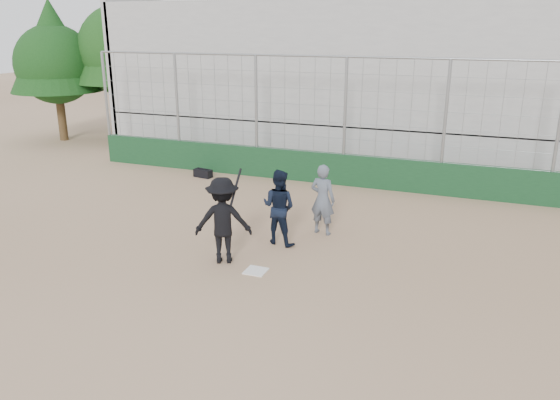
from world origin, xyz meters
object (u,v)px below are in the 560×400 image
(catcher_crouched, at_px, (279,219))
(equipment_bag, at_px, (203,173))
(umpire, at_px, (323,203))
(batter_at_plate, at_px, (223,220))

(catcher_crouched, xyz_separation_m, equipment_bag, (-4.52, 4.57, -0.46))
(umpire, xyz_separation_m, equipment_bag, (-5.28, 3.56, -0.65))
(equipment_bag, bearing_deg, catcher_crouched, -45.27)
(catcher_crouched, distance_m, umpire, 1.27)
(batter_at_plate, xyz_separation_m, equipment_bag, (-3.78, 5.93, -0.81))
(catcher_crouched, xyz_separation_m, umpire, (0.75, 1.00, 0.19))
(batter_at_plate, height_order, catcher_crouched, batter_at_plate)
(umpire, bearing_deg, catcher_crouched, 62.97)
(catcher_crouched, distance_m, equipment_bag, 6.45)
(batter_at_plate, distance_m, equipment_bag, 7.08)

